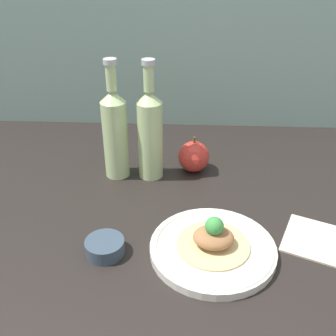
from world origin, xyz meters
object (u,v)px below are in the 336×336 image
Objects in this scene: cider_bottle_right at (150,132)px; apple at (194,157)px; plated_food at (213,238)px; dipping_bowl at (105,247)px; cider_bottle_left at (115,132)px; plate at (213,248)px.

cider_bottle_right reaches higher than apple.
apple reaches higher than plated_food.
dipping_bowl is (-20.69, -1.21, -2.15)cm from plated_food.
cider_bottle_left is (-23.01, 28.28, 8.40)cm from plated_food.
plate is at bearing -83.43° from apple.
apple is (10.85, 3.01, -7.99)cm from cider_bottle_right.
cider_bottle_left is at bearing 129.13° from plate.
plate is 20.73cm from dipping_bowl.
plated_food is at bearing -83.43° from apple.
plated_food is 1.47× the size of apple.
cider_bottle_left is 3.92× the size of dipping_bowl.
plated_food is 0.47× the size of cider_bottle_left.
cider_bottle_left is at bearing -171.19° from apple.
cider_bottle_left is 31.40cm from dipping_bowl.
plate is 0.82× the size of cider_bottle_right.
cider_bottle_left reaches higher than plated_food.
dipping_bowl is at bearing -101.94° from cider_bottle_right.
apple is (-3.60, 31.28, 2.96)cm from plate.
cider_bottle_right is 3.10× the size of apple.
plate is 38.07cm from cider_bottle_left.
plate is at bearing 45.00° from plated_food.
apple is 1.27× the size of dipping_bowl.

